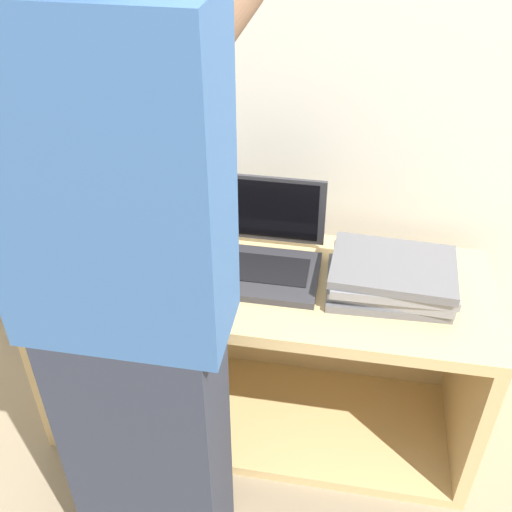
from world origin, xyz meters
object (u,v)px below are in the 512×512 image
Objects in this scene: laptop_open at (263,252)px; person at (130,310)px; laptop_stack_left at (138,246)px; laptop_stack_right at (391,277)px.

person is at bearing -110.54° from laptop_open.
laptop_stack_left reaches higher than laptop_stack_right.
person is at bearing -139.97° from laptop_stack_right.
laptop_stack_right is (0.34, -0.05, -0.00)m from laptop_open.
laptop_open is 0.35m from laptop_stack_right.
laptop_stack_right is 0.21× the size of person.
laptop_stack_right is at bearing -7.59° from laptop_open.
laptop_stack_left is 0.98× the size of laptop_stack_right.
laptop_open reaches higher than laptop_stack_right.
person is (-0.53, -0.44, 0.19)m from laptop_stack_right.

